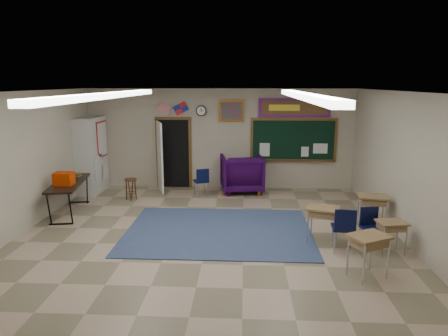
{
  "coord_description": "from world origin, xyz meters",
  "views": [
    {
      "loc": [
        0.73,
        -7.4,
        3.18
      ],
      "look_at": [
        0.28,
        1.5,
        1.26
      ],
      "focal_mm": 32.0,
      "sensor_mm": 36.0,
      "label": 1
    }
  ],
  "objects_px": {
    "wingback_armchair": "(242,173)",
    "folding_table": "(69,196)",
    "student_desk_front_left": "(323,223)",
    "student_desk_front_right": "(372,210)",
    "wooden_stool": "(131,189)"
  },
  "relations": [
    {
      "from": "wingback_armchair",
      "to": "folding_table",
      "type": "bearing_deg",
      "value": 19.52
    },
    {
      "from": "folding_table",
      "to": "student_desk_front_left",
      "type": "bearing_deg",
      "value": -24.13
    },
    {
      "from": "wingback_armchair",
      "to": "folding_table",
      "type": "height_order",
      "value": "wingback_armchair"
    },
    {
      "from": "student_desk_front_left",
      "to": "folding_table",
      "type": "height_order",
      "value": "folding_table"
    },
    {
      "from": "wingback_armchair",
      "to": "student_desk_front_left",
      "type": "xyz_separation_m",
      "value": [
        1.66,
        -3.78,
        -0.14
      ]
    },
    {
      "from": "student_desk_front_right",
      "to": "folding_table",
      "type": "distance_m",
      "value": 7.15
    },
    {
      "from": "student_desk_front_right",
      "to": "wooden_stool",
      "type": "relative_size",
      "value": 1.29
    },
    {
      "from": "wingback_armchair",
      "to": "student_desk_front_left",
      "type": "relative_size",
      "value": 1.65
    },
    {
      "from": "student_desk_front_left",
      "to": "wooden_stool",
      "type": "xyz_separation_m",
      "value": [
        -4.7,
        2.77,
        -0.11
      ]
    },
    {
      "from": "student_desk_front_left",
      "to": "wooden_stool",
      "type": "bearing_deg",
      "value": 169.57
    },
    {
      "from": "student_desk_front_left",
      "to": "student_desk_front_right",
      "type": "bearing_deg",
      "value": 54.35
    },
    {
      "from": "student_desk_front_right",
      "to": "folding_table",
      "type": "relative_size",
      "value": 0.38
    },
    {
      "from": "folding_table",
      "to": "wooden_stool",
      "type": "height_order",
      "value": "folding_table"
    },
    {
      "from": "wingback_armchair",
      "to": "folding_table",
      "type": "relative_size",
      "value": 0.61
    },
    {
      "from": "student_desk_front_left",
      "to": "folding_table",
      "type": "bearing_deg",
      "value": -174.54
    }
  ]
}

